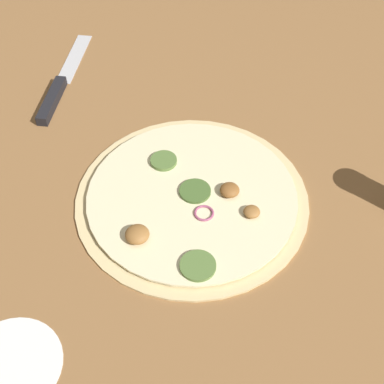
# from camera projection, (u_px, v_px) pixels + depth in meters

# --- Properties ---
(ground_plane) EXTENTS (3.00, 3.00, 0.00)m
(ground_plane) POSITION_uv_depth(u_px,v_px,m) (192.00, 199.00, 0.85)
(ground_plane) COLOR olive
(pizza) EXTENTS (0.37, 0.37, 0.03)m
(pizza) POSITION_uv_depth(u_px,v_px,m) (192.00, 198.00, 0.84)
(pizza) COLOR beige
(pizza) RESTS_ON ground_plane
(knife) EXTENTS (0.19, 0.25, 0.02)m
(knife) POSITION_uv_depth(u_px,v_px,m) (57.00, 90.00, 1.01)
(knife) COLOR silver
(knife) RESTS_ON ground_plane
(flour_patch) EXTENTS (0.13, 0.13, 0.00)m
(flour_patch) POSITION_uv_depth(u_px,v_px,m) (10.00, 365.00, 0.67)
(flour_patch) COLOR white
(flour_patch) RESTS_ON ground_plane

